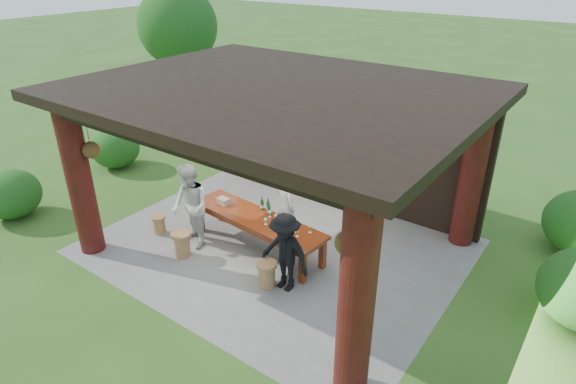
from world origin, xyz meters
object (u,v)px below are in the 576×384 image
Objects in this scene: tasting_table at (257,222)px; host at (285,207)px; stool_far_left at (159,224)px; napkin_basket at (223,201)px; wine_shelf at (319,156)px; stool_near_right at (267,274)px; guest_man at (285,253)px; guest_woman at (190,207)px; stool_near_left at (182,244)px.

tasting_table is 0.71m from host.
host reaches higher than stool_far_left.
tasting_table is at bearing -2.28° from napkin_basket.
wine_shelf is 4.97× the size of stool_near_right.
wine_shelf is 2.22m from host.
wine_shelf is 1.66× the size of guest_man.
wine_shelf is 1.60× the size of host.
guest_woman reaches higher than host.
tasting_table is at bearing 150.78° from guest_man.
napkin_basket is (-1.97, 0.97, 0.54)m from stool_near_right.
guest_man is at bearing 9.45° from stool_near_left.
stool_near_left is at bearing -102.21° from wine_shelf.
guest_man is 2.41m from napkin_basket.
napkin_basket is (-1.27, -0.58, 0.00)m from host.
tasting_table is at bearing 50.08° from guest_woman.
stool_near_left is 0.30× the size of guest_woman.
stool_far_left is 1.59m from napkin_basket.
host is at bearing 127.52° from guest_man.
stool_far_left is 1.70× the size of napkin_basket.
napkin_basket is (1.20, 0.87, 0.59)m from stool_far_left.
host is 6.30× the size of napkin_basket.
guest_man reaches higher than stool_near_left.
tasting_table is at bearing 20.81° from stool_far_left.
stool_near_right is 0.33× the size of guest_man.
tasting_table is (0.25, -2.75, -0.53)m from wine_shelf.
guest_woman is at bearing -150.25° from tasting_table.
host is (-0.70, 1.55, 0.54)m from stool_near_right.
stool_far_left is at bearing -152.08° from guest_woman.
napkin_basket is at bearing 85.06° from stool_near_left.
stool_near_left is at bearing -133.33° from tasting_table.
stool_near_right is 2.26m from napkin_basket.
tasting_table is 12.60× the size of napkin_basket.
tasting_table is 2.38m from stool_far_left.
stool_near_right is (2.07, 0.23, -0.01)m from stool_near_left.
wine_shelf is 3.85m from guest_man.
host is 1.04× the size of guest_man.
wine_shelf is at bearing -53.09° from host.
guest_woman is at bearing -179.86° from guest_man.
stool_near_left is (-1.09, -1.16, -0.34)m from tasting_table.
guest_man is 6.07× the size of napkin_basket.
napkin_basket is (0.10, 1.20, 0.53)m from stool_near_left.
guest_man is (2.52, -0.06, -0.14)m from guest_woman.
napkin_basket is at bearing 162.04° from guest_man.
stool_near_left is 1.15m from stool_far_left.
guest_man is at bearing 19.00° from guest_woman.
napkin_basket is (-0.74, -2.71, -0.34)m from wine_shelf.
napkin_basket is at bearing 177.72° from tasting_table.
host reaches higher than guest_man.
host is at bearing 52.35° from stool_near_left.
tasting_table reaches higher than stool_near_right.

